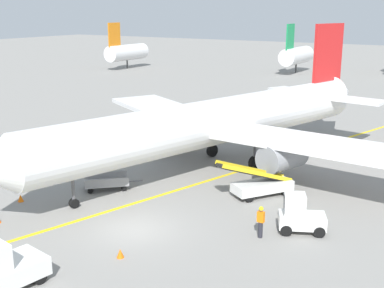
# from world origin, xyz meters

# --- Properties ---
(ground_plane) EXTENTS (300.00, 300.00, 0.00)m
(ground_plane) POSITION_xyz_m (0.00, 0.00, 0.00)
(ground_plane) COLOR gray
(taxi_line_yellow) EXTENTS (22.26, 77.01, 0.01)m
(taxi_line_yellow) POSITION_xyz_m (-1.84, 5.00, 0.00)
(taxi_line_yellow) COLOR yellow
(taxi_line_yellow) RESTS_ON ground
(airliner) EXTENTS (27.81, 34.72, 10.10)m
(airliner) POSITION_xyz_m (-1.69, 12.13, 3.42)
(airliner) COLOR white
(airliner) RESTS_ON ground
(baggage_tug_near_wing) EXTENTS (2.73, 2.21, 2.10)m
(baggage_tug_near_wing) POSITION_xyz_m (7.41, 4.37, 0.93)
(baggage_tug_near_wing) COLOR silver
(baggage_tug_near_wing) RESTS_ON ground
(baggage_tug_by_cargo_door) EXTENTS (2.30, 2.73, 2.10)m
(baggage_tug_by_cargo_door) POSITION_xyz_m (-12.41, 7.60, 0.93)
(baggage_tug_by_cargo_door) COLOR silver
(baggage_tug_by_cargo_door) RESTS_ON ground
(belt_loader_forward_hold) EXTENTS (3.77, 4.88, 2.59)m
(belt_loader_forward_hold) POSITION_xyz_m (3.48, 8.18, 0.78)
(belt_loader_forward_hold) COLOR silver
(belt_loader_forward_hold) RESTS_ON ground
(baggage_cart_loaded) EXTENTS (3.27, 3.19, 0.94)m
(baggage_cart_loaded) POSITION_xyz_m (-5.48, 3.98, 0.47)
(baggage_cart_loaded) COLOR #A5A5A8
(baggage_cart_loaded) RESTS_ON ground
(ground_crew_marshaller) EXTENTS (0.36, 0.24, 1.70)m
(ground_crew_marshaller) POSITION_xyz_m (5.97, 2.70, 0.91)
(ground_crew_marshaller) COLOR #26262D
(ground_crew_marshaller) RESTS_ON ground
(safety_cone_nose_left) EXTENTS (0.36, 0.36, 0.44)m
(safety_cone_nose_left) POSITION_xyz_m (-11.83, 17.45, 0.22)
(safety_cone_nose_left) COLOR orange
(safety_cone_nose_left) RESTS_ON ground
(safety_cone_nose_right) EXTENTS (0.36, 0.36, 0.44)m
(safety_cone_nose_right) POSITION_xyz_m (-8.47, -0.47, 0.22)
(safety_cone_nose_right) COLOR orange
(safety_cone_nose_right) RESTS_ON ground
(safety_cone_wingtip_left) EXTENTS (0.36, 0.36, 0.44)m
(safety_cone_wingtip_left) POSITION_xyz_m (1.29, -2.79, 0.22)
(safety_cone_wingtip_left) COLOR orange
(safety_cone_wingtip_left) RESTS_ON ground
(distant_aircraft_far_left) EXTENTS (3.00, 10.10, 8.80)m
(distant_aircraft_far_left) POSITION_xyz_m (-47.48, 57.73, 3.22)
(distant_aircraft_far_left) COLOR silver
(distant_aircraft_far_left) RESTS_ON ground
(distant_aircraft_mid_left) EXTENTS (3.00, 10.10, 8.80)m
(distant_aircraft_mid_left) POSITION_xyz_m (-17.04, 68.34, 3.22)
(distant_aircraft_mid_left) COLOR silver
(distant_aircraft_mid_left) RESTS_ON ground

